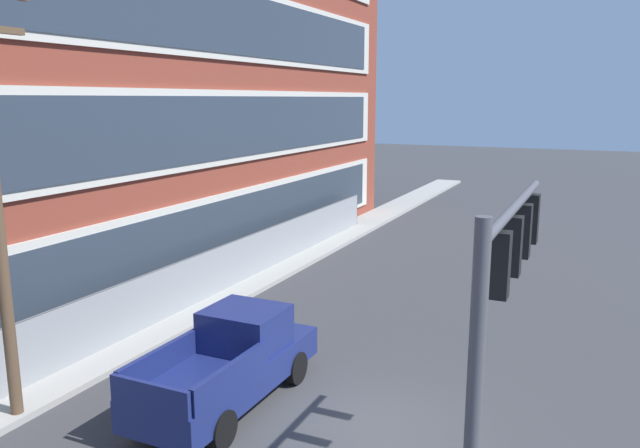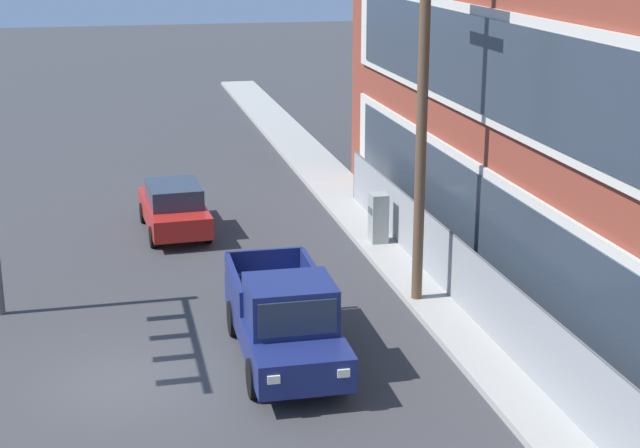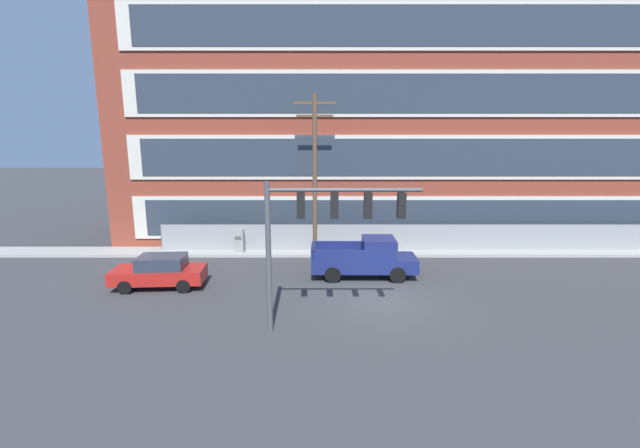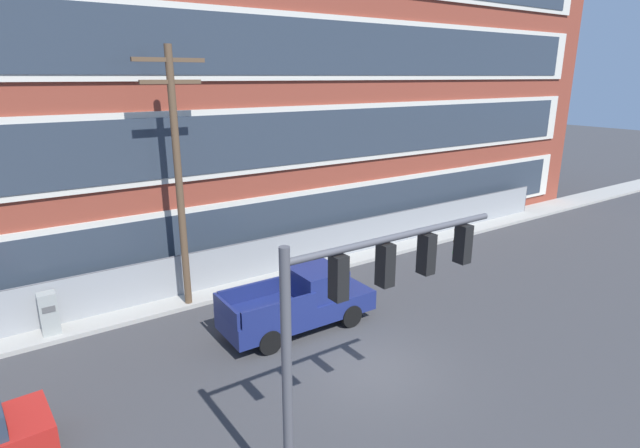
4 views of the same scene
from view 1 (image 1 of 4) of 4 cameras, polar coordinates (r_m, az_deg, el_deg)
The scene contains 6 objects.
ground_plane at distance 14.02m, azimuth 4.95°, elevation -17.98°, with size 160.00×160.00×0.00m, color #38383A.
sidewalk_building_side at distance 17.91m, azimuth -19.93°, elevation -11.58°, with size 80.00×1.95×0.16m, color #9E9B93.
brick_mill_building at distance 24.15m, azimuth -25.29°, elevation 12.38°, with size 40.80×11.52×15.42m.
chain_link_fence at distance 20.14m, azimuth -13.55°, elevation -6.10°, with size 31.89×0.06×1.80m.
traffic_signal_mast at distance 9.42m, azimuth 16.41°, elevation -5.79°, with size 5.52×0.43×5.57m.
pickup_truck_navy at distance 14.69m, azimuth -8.10°, elevation -12.41°, with size 5.41×2.05×2.06m.
Camera 1 is at (-11.52, -4.06, 6.88)m, focal length 35.00 mm.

